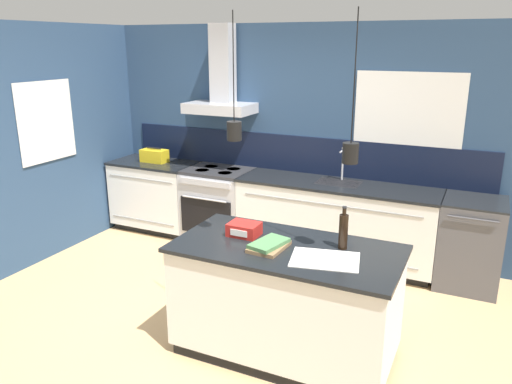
# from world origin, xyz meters

# --- Properties ---
(ground_plane) EXTENTS (16.00, 16.00, 0.00)m
(ground_plane) POSITION_xyz_m (0.00, 0.00, 0.00)
(ground_plane) COLOR tan
(ground_plane) RESTS_ON ground
(wall_back) EXTENTS (5.60, 2.33, 2.60)m
(wall_back) POSITION_xyz_m (-0.05, 2.00, 1.35)
(wall_back) COLOR navy
(wall_back) RESTS_ON ground_plane
(wall_left) EXTENTS (0.08, 3.80, 2.60)m
(wall_left) POSITION_xyz_m (-2.43, 0.70, 1.30)
(wall_left) COLOR navy
(wall_left) RESTS_ON ground_plane
(counter_run_left) EXTENTS (1.11, 0.64, 0.91)m
(counter_run_left) POSITION_xyz_m (-1.82, 1.69, 0.46)
(counter_run_left) COLOR black
(counter_run_left) RESTS_ON ground_plane
(counter_run_sink) EXTENTS (2.21, 0.64, 1.28)m
(counter_run_sink) POSITION_xyz_m (0.61, 1.69, 0.46)
(counter_run_sink) COLOR black
(counter_run_sink) RESTS_ON ground_plane
(oven_range) EXTENTS (0.78, 0.66, 0.91)m
(oven_range) POSITION_xyz_m (-0.88, 1.69, 0.46)
(oven_range) COLOR #B5B5BA
(oven_range) RESTS_ON ground_plane
(dishwasher) EXTENTS (0.59, 0.65, 0.91)m
(dishwasher) POSITION_xyz_m (2.00, 1.69, 0.46)
(dishwasher) COLOR #4C4C51
(dishwasher) RESTS_ON ground_plane
(kitchen_island) EXTENTS (1.71, 0.88, 0.91)m
(kitchen_island) POSITION_xyz_m (0.76, -0.18, 0.46)
(kitchen_island) COLOR black
(kitchen_island) RESTS_ON ground_plane
(bottle_on_island) EXTENTS (0.07, 0.07, 0.33)m
(bottle_on_island) POSITION_xyz_m (1.15, -0.03, 1.05)
(bottle_on_island) COLOR black
(bottle_on_island) RESTS_ON kitchen_island
(book_stack) EXTENTS (0.25, 0.34, 0.06)m
(book_stack) POSITION_xyz_m (0.65, -0.26, 0.94)
(book_stack) COLOR olive
(book_stack) RESTS_ON kitchen_island
(red_supply_box) EXTENTS (0.24, 0.19, 0.10)m
(red_supply_box) POSITION_xyz_m (0.37, -0.10, 0.96)
(red_supply_box) COLOR red
(red_supply_box) RESTS_ON kitchen_island
(paper_pile) EXTENTS (0.54, 0.44, 0.01)m
(paper_pile) POSITION_xyz_m (1.09, -0.28, 0.91)
(paper_pile) COLOR silver
(paper_pile) RESTS_ON kitchen_island
(yellow_toolbox) EXTENTS (0.34, 0.18, 0.19)m
(yellow_toolbox) POSITION_xyz_m (-1.81, 1.69, 0.99)
(yellow_toolbox) COLOR gold
(yellow_toolbox) RESTS_ON counter_run_left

